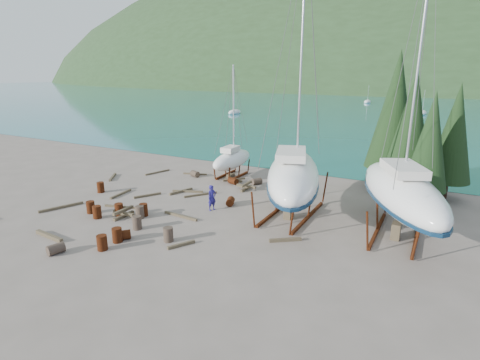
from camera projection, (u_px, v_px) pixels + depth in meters
The scene contains 50 objects.
ground at pixel (189, 217), 25.96m from camera, with size 600.00×600.00×0.00m, color #695E53.
bay_water at pixel (427, 85), 292.14m from camera, with size 700.00×700.00×0.00m, color #1A7183.
far_hill at pixel (427, 85), 296.37m from camera, with size 800.00×360.00×110.00m, color #21351A.
far_house_left at pixel (300, 85), 213.14m from camera, with size 6.60×5.60×5.60m.
far_house_center at pixel (373, 86), 194.85m from camera, with size 6.60×5.60×5.60m.
cypress_near_right at pixel (411, 125), 28.78m from camera, with size 3.60×3.60×10.00m.
cypress_mid_right at pixel (430, 142), 26.65m from camera, with size 3.06×3.06×8.50m.
cypress_back_left at pixel (395, 110), 30.91m from camera, with size 4.14×4.14×11.50m.
cypress_far_right at pixel (454, 133), 28.41m from camera, with size 3.24×3.24×9.00m.
moored_boat_left at pixel (234, 112), 90.27m from camera, with size 2.00×5.00×6.05m.
moored_boat_mid at pixel (422, 113), 88.88m from camera, with size 2.00×5.00×6.05m.
moored_boat_far at pixel (367, 102), 122.46m from camera, with size 2.00×5.00×6.05m.
large_sailboat_near at pixel (293, 175), 25.46m from camera, with size 7.00×12.12×18.35m.
large_sailboat_far at pixel (402, 191), 22.30m from camera, with size 7.53×11.38×17.47m.
small_sailboat_shore at pixel (232, 159), 35.62m from camera, with size 2.22×6.52×10.35m.
worker at pixel (212, 198), 27.05m from camera, with size 0.69×0.45×1.89m, color navy.
drum_0 at pixel (91, 207), 26.61m from camera, with size 0.58×0.58×0.88m, color #54290E.
drum_1 at pixel (56, 249), 20.68m from camera, with size 0.58×0.58×0.88m, color #2D2823.
drum_3 at pixel (117, 235), 22.06m from camera, with size 0.58×0.58×0.88m, color #54290E.
drum_4 at pixel (233, 181), 33.57m from camera, with size 0.58×0.58×0.88m, color #54290E.
drum_5 at pixel (137, 223), 23.88m from camera, with size 0.58×0.58×0.88m, color #2D2823.
drum_6 at pixel (230, 201), 28.25m from camera, with size 0.58×0.58×0.88m, color #54290E.
drum_7 at pixel (102, 243), 21.08m from camera, with size 0.58×0.58×0.88m, color #54290E.
drum_8 at pixel (101, 187), 31.23m from camera, with size 0.58×0.58×0.88m, color #54290E.
drum_9 at pixel (195, 174), 35.94m from camera, with size 0.58×0.58×0.88m, color #2D2823.
drum_10 at pixel (119, 210), 26.15m from camera, with size 0.58×0.58×0.88m, color #54290E.
drum_11 at pixel (257, 181), 33.43m from camera, with size 0.58×0.58×0.88m, color #2D2823.
drum_12 at pixel (123, 235), 22.43m from camera, with size 0.58×0.58×0.88m, color #54290E.
drum_13 at pixel (97, 212), 25.69m from camera, with size 0.58×0.58×0.88m, color #54290E.
drum_14 at pixel (144, 210), 26.11m from camera, with size 0.58×0.58×0.88m, color #54290E.
drum_16 at pixel (140, 212), 25.69m from camera, with size 0.58×0.58×0.88m, color #2D2823.
drum_17 at pixel (168, 234), 22.14m from camera, with size 0.58×0.58×0.88m, color #2D2823.
timber_0 at pixel (195, 174), 36.76m from camera, with size 0.14×2.40×0.14m, color brown.
timber_1 at pixel (285, 240), 22.23m from camera, with size 0.19×1.96×0.19m, color brown.
timber_2 at pixel (113, 177), 35.57m from camera, with size 0.19×2.45×0.19m, color brown.
timber_3 at pixel (123, 207), 27.73m from camera, with size 0.15×2.96×0.15m, color brown.
timber_4 at pixel (148, 195), 30.29m from camera, with size 0.17×2.24×0.17m, color brown.
timber_5 at pixel (181, 216), 25.96m from camera, with size 0.16×2.87×0.16m, color brown.
timber_6 at pixel (233, 180), 34.45m from camera, with size 0.19×1.74×0.19m, color brown.
timber_7 at pixel (181, 245), 21.63m from camera, with size 0.17×1.70×0.17m, color brown.
timber_8 at pixel (181, 191), 31.28m from camera, with size 0.19×2.25×0.19m, color brown.
timber_9 at pixel (234, 180), 34.80m from camera, with size 0.15×2.19×0.15m, color brown.
timber_10 at pixel (188, 191), 31.33m from camera, with size 0.16×2.57×0.16m, color brown.
timber_11 at pixel (201, 195), 30.52m from camera, with size 0.15×2.80×0.15m, color brown.
timber_12 at pixel (121, 194), 30.66m from camera, with size 0.17×2.48×0.17m, color brown.
timber_14 at pixel (61, 207), 27.64m from camera, with size 0.18×3.13×0.18m, color brown.
timber_15 at pixel (158, 172), 37.34m from camera, with size 0.15×2.81×0.15m, color brown.
timber_16 at pixel (49, 236), 22.71m from camera, with size 0.23×2.55×0.23m, color brown.
timber_pile_fore at pixel (123, 213), 25.88m from camera, with size 1.80×1.80×0.60m.
timber_pile_aft at pixel (246, 186), 31.98m from camera, with size 1.80×1.80×0.60m.
Camera 1 is at (14.62, -19.63, 9.68)m, focal length 28.00 mm.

